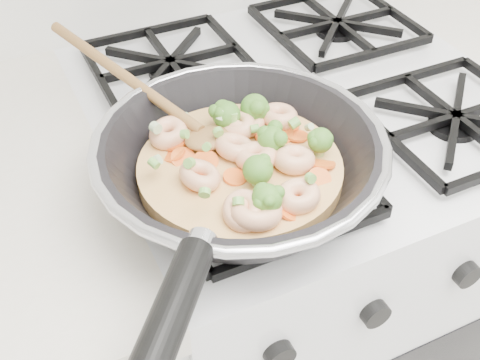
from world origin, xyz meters
name	(u,v)px	position (x,y,z in m)	size (l,w,h in m)	color
stove	(288,287)	(0.00, 1.70, 0.46)	(0.60, 0.60, 0.92)	white
skillet	(239,162)	(-0.18, 1.54, 0.96)	(0.40, 0.59, 0.09)	black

